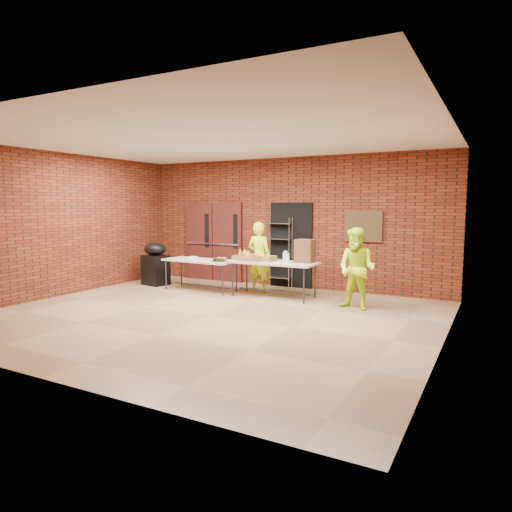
{
  "coord_description": "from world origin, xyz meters",
  "views": [
    {
      "loc": [
        4.66,
        -6.85,
        2.02
      ],
      "look_at": [
        0.22,
        1.4,
        0.98
      ],
      "focal_mm": 32.0,
      "sensor_mm": 36.0,
      "label": 1
    }
  ],
  "objects_px": {
    "wire_rack": "(279,253)",
    "table_left": "(201,262)",
    "table_right": "(273,265)",
    "volunteer_woman": "(259,257)",
    "volunteer_man": "(357,269)",
    "coffee_dispenser": "(305,251)",
    "covered_grill": "(155,264)"
  },
  "relations": [
    {
      "from": "wire_rack",
      "to": "table_left",
      "type": "bearing_deg",
      "value": -137.62
    },
    {
      "from": "wire_rack",
      "to": "table_right",
      "type": "relative_size",
      "value": 0.89
    },
    {
      "from": "volunteer_woman",
      "to": "volunteer_man",
      "type": "distance_m",
      "value": 2.65
    },
    {
      "from": "coffee_dispenser",
      "to": "volunteer_man",
      "type": "height_order",
      "value": "volunteer_man"
    },
    {
      "from": "table_right",
      "to": "volunteer_man",
      "type": "distance_m",
      "value": 1.98
    },
    {
      "from": "table_right",
      "to": "volunteer_man",
      "type": "bearing_deg",
      "value": -8.62
    },
    {
      "from": "table_left",
      "to": "covered_grill",
      "type": "height_order",
      "value": "covered_grill"
    },
    {
      "from": "table_right",
      "to": "covered_grill",
      "type": "xyz_separation_m",
      "value": [
        -3.37,
        0.01,
        -0.19
      ]
    },
    {
      "from": "wire_rack",
      "to": "volunteer_woman",
      "type": "xyz_separation_m",
      "value": [
        -0.15,
        -0.77,
        -0.04
      ]
    },
    {
      "from": "table_right",
      "to": "volunteer_man",
      "type": "xyz_separation_m",
      "value": [
        1.96,
        -0.31,
        0.07
      ]
    },
    {
      "from": "wire_rack",
      "to": "volunteer_man",
      "type": "bearing_deg",
      "value": -32.85
    },
    {
      "from": "volunteer_man",
      "to": "covered_grill",
      "type": "bearing_deg",
      "value": -170.58
    },
    {
      "from": "coffee_dispenser",
      "to": "volunteer_man",
      "type": "relative_size",
      "value": 0.31
    },
    {
      "from": "covered_grill",
      "to": "volunteer_man",
      "type": "distance_m",
      "value": 5.34
    },
    {
      "from": "table_left",
      "to": "volunteer_woman",
      "type": "distance_m",
      "value": 1.41
    },
    {
      "from": "wire_rack",
      "to": "table_right",
      "type": "bearing_deg",
      "value": -70.65
    },
    {
      "from": "covered_grill",
      "to": "table_left",
      "type": "bearing_deg",
      "value": 6.07
    },
    {
      "from": "table_left",
      "to": "volunteer_man",
      "type": "xyz_separation_m",
      "value": [
        3.83,
        -0.19,
        0.12
      ]
    },
    {
      "from": "wire_rack",
      "to": "coffee_dispenser",
      "type": "height_order",
      "value": "wire_rack"
    },
    {
      "from": "volunteer_woman",
      "to": "wire_rack",
      "type": "bearing_deg",
      "value": -97.53
    },
    {
      "from": "table_left",
      "to": "covered_grill",
      "type": "distance_m",
      "value": 1.51
    },
    {
      "from": "wire_rack",
      "to": "coffee_dispenser",
      "type": "xyz_separation_m",
      "value": [
        1.11,
        -1.04,
        0.18
      ]
    },
    {
      "from": "table_right",
      "to": "covered_grill",
      "type": "relative_size",
      "value": 1.79
    },
    {
      "from": "coffee_dispenser",
      "to": "volunteer_woman",
      "type": "height_order",
      "value": "volunteer_woman"
    },
    {
      "from": "volunteer_woman",
      "to": "table_right",
      "type": "bearing_deg",
      "value": 146.61
    },
    {
      "from": "table_left",
      "to": "covered_grill",
      "type": "relative_size",
      "value": 1.71
    },
    {
      "from": "covered_grill",
      "to": "volunteer_woman",
      "type": "bearing_deg",
      "value": 19.72
    },
    {
      "from": "wire_rack",
      "to": "table_right",
      "type": "xyz_separation_m",
      "value": [
        0.44,
        -1.21,
        -0.14
      ]
    },
    {
      "from": "table_right",
      "to": "covered_grill",
      "type": "height_order",
      "value": "covered_grill"
    },
    {
      "from": "table_left",
      "to": "coffee_dispenser",
      "type": "distance_m",
      "value": 2.58
    },
    {
      "from": "table_left",
      "to": "wire_rack",
      "type": "bearing_deg",
      "value": 45.7
    },
    {
      "from": "coffee_dispenser",
      "to": "covered_grill",
      "type": "distance_m",
      "value": 4.07
    }
  ]
}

